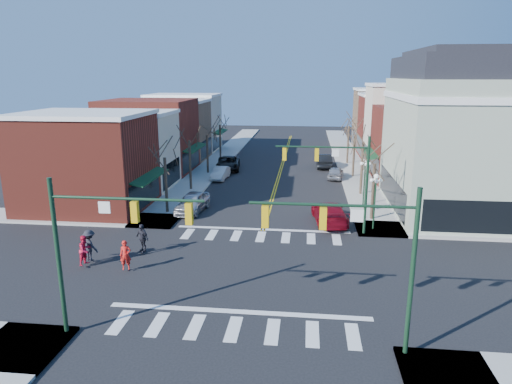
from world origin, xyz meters
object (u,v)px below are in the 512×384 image
(victorian_corner, at_px, (471,133))
(car_right_near, at_px, (330,213))
(car_right_mid, at_px, (336,173))
(car_right_far, at_px, (324,161))
(pedestrian_dark_a, at_px, (142,238))
(car_left_near, at_px, (192,202))
(pedestrian_red_b, at_px, (85,250))
(car_left_mid, at_px, (220,173))
(lamppost_corner, at_px, (375,192))
(lamppost_midblock, at_px, (365,174))
(pedestrian_red_a, at_px, (126,255))
(car_left_far, at_px, (228,163))
(pedestrian_dark_b, at_px, (90,245))

(victorian_corner, distance_m, car_right_near, 13.64)
(car_right_mid, bearing_deg, car_right_far, -72.47)
(pedestrian_dark_a, bearing_deg, car_left_near, 116.39)
(car_left_near, xyz_separation_m, car_right_far, (11.71, 20.64, 0.03))
(pedestrian_red_b, distance_m, pedestrian_dark_a, 3.60)
(car_left_mid, relative_size, car_right_near, 0.73)
(car_left_mid, relative_size, car_right_mid, 1.03)
(victorian_corner, distance_m, lamppost_corner, 10.89)
(lamppost_midblock, xyz_separation_m, pedestrian_red_a, (-15.50, -15.66, -1.93))
(victorian_corner, distance_m, car_left_far, 27.96)
(car_left_far, bearing_deg, pedestrian_red_a, -98.20)
(car_right_near, bearing_deg, victorian_corner, -165.67)
(car_left_near, relative_size, car_left_far, 0.82)
(car_right_near, height_order, car_right_mid, car_right_near)
(victorian_corner, height_order, car_left_far, victorian_corner)
(car_right_near, bearing_deg, lamppost_midblock, -129.45)
(lamppost_midblock, xyz_separation_m, pedestrian_red_b, (-18.20, -15.24, -1.89))
(pedestrian_red_b, bearing_deg, car_right_mid, -16.78)
(car_right_mid, bearing_deg, lamppost_midblock, 107.14)
(lamppost_corner, height_order, car_right_near, lamppost_corner)
(car_right_near, relative_size, pedestrian_red_a, 3.19)
(lamppost_midblock, xyz_separation_m, car_right_far, (-2.89, 17.37, -2.11))
(lamppost_corner, distance_m, pedestrian_red_a, 18.11)
(car_left_far, bearing_deg, pedestrian_dark_b, -103.55)
(car_left_far, xyz_separation_m, pedestrian_red_a, (-0.90, -30.10, 0.22))
(lamppost_corner, distance_m, car_right_far, 24.13)
(victorian_corner, xyz_separation_m, car_left_far, (-22.90, 14.94, -5.84))
(car_left_near, relative_size, car_right_far, 0.94)
(car_right_mid, distance_m, pedestrian_red_a, 29.97)
(car_left_near, bearing_deg, pedestrian_dark_a, -89.43)
(pedestrian_dark_a, bearing_deg, lamppost_corner, 54.06)
(car_left_mid, relative_size, pedestrian_red_a, 2.33)
(car_left_near, relative_size, car_left_mid, 1.18)
(victorian_corner, height_order, lamppost_corner, victorian_corner)
(victorian_corner, xyz_separation_m, car_right_near, (-11.47, -4.53, -5.84))
(lamppost_corner, height_order, pedestrian_dark_b, lamppost_corner)
(car_right_near, height_order, car_right_far, car_right_far)
(car_right_near, xyz_separation_m, pedestrian_dark_b, (-15.03, -9.60, 0.32))
(car_right_far, xyz_separation_m, pedestrian_red_a, (-12.61, -33.02, 0.18))
(pedestrian_dark_a, bearing_deg, victorian_corner, 59.19)
(pedestrian_dark_b, bearing_deg, car_left_near, -80.67)
(pedestrian_red_a, distance_m, pedestrian_red_b, 2.73)
(lamppost_corner, bearing_deg, pedestrian_dark_a, -157.69)
(lamppost_corner, relative_size, car_right_far, 0.83)
(car_left_mid, height_order, car_right_near, car_right_near)
(car_left_far, distance_m, car_right_mid, 13.26)
(car_right_far, distance_m, pedestrian_dark_b, 35.47)
(victorian_corner, bearing_deg, pedestrian_dark_b, -151.94)
(car_right_near, xyz_separation_m, pedestrian_red_a, (-12.33, -10.63, 0.22))
(car_left_near, distance_m, car_left_mid, 12.61)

